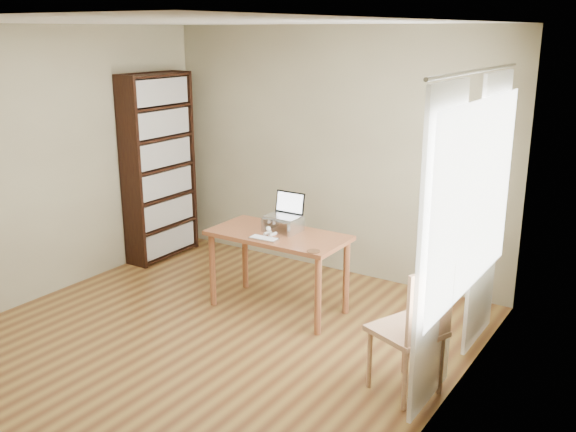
# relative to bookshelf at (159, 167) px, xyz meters

# --- Properties ---
(room) EXTENTS (4.04, 4.54, 2.64)m
(room) POSITION_rel_bookshelf_xyz_m (1.86, -1.54, 0.25)
(room) COLOR #553016
(room) RESTS_ON ground
(bookshelf) EXTENTS (0.30, 0.90, 2.10)m
(bookshelf) POSITION_rel_bookshelf_xyz_m (0.00, 0.00, 0.00)
(bookshelf) COLOR black
(bookshelf) RESTS_ON ground
(curtains) EXTENTS (0.03, 1.90, 2.25)m
(curtains) POSITION_rel_bookshelf_xyz_m (3.75, -0.75, 0.12)
(curtains) COLOR white
(curtains) RESTS_ON ground
(desk) EXTENTS (1.28, 0.64, 0.75)m
(desk) POSITION_rel_bookshelf_xyz_m (1.96, -0.52, -0.41)
(desk) COLOR brown
(desk) RESTS_ON ground
(laptop_stand) EXTENTS (0.32, 0.25, 0.13)m
(laptop_stand) POSITION_rel_bookshelf_xyz_m (1.96, -0.44, -0.22)
(laptop_stand) COLOR #BCBEC0
(laptop_stand) RESTS_ON desk
(laptop) EXTENTS (0.31, 0.25, 0.22)m
(laptop) POSITION_rel_bookshelf_xyz_m (1.96, -0.38, -0.11)
(laptop) COLOR #BCBEC0
(laptop) RESTS_ON laptop_stand
(keyboard) EXTENTS (0.27, 0.13, 0.02)m
(keyboard) POSITION_rel_bookshelf_xyz_m (1.96, -0.74, -0.29)
(keyboard) COLOR #BCBEC0
(keyboard) RESTS_ON desk
(coaster) EXTENTS (0.11, 0.11, 0.01)m
(coaster) POSITION_rel_bookshelf_xyz_m (2.49, -0.77, -0.30)
(coaster) COLOR brown
(coaster) RESTS_ON desk
(cat) EXTENTS (0.24, 0.48, 0.15)m
(cat) POSITION_rel_bookshelf_xyz_m (1.95, -0.41, -0.24)
(cat) COLOR #4A3F3A
(cat) RESTS_ON desk
(chair) EXTENTS (0.59, 0.58, 1.01)m
(chair) POSITION_rel_bookshelf_xyz_m (3.61, -1.21, -0.50)
(chair) COLOR tan
(chair) RESTS_ON ground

